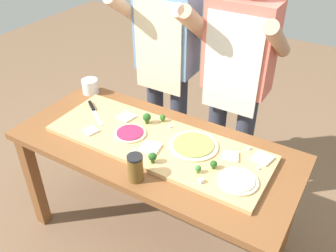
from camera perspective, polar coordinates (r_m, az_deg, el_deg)
name	(u,v)px	position (r m, az deg, el deg)	size (l,w,h in m)	color
ground_plane	(157,234)	(2.57, -1.77, -16.55)	(8.00, 8.00, 0.00)	brown
prep_table	(155,160)	(2.09, -2.09, -5.28)	(1.60, 0.72, 0.77)	brown
cutting_board	(157,143)	(2.02, -1.69, -2.63)	(1.26, 0.45, 0.03)	tan
chefs_knife	(93,110)	(2.31, -11.60, 2.52)	(0.24, 0.18, 0.02)	#B7BABF
pizza_whole_beet_magenta	(130,133)	(2.06, -5.97, -1.13)	(0.18, 0.18, 0.02)	beige
pizza_whole_pesto_green	(193,145)	(1.97, 4.01, -3.05)	(0.27, 0.27, 0.02)	beige
pizza_whole_cheese_artichoke	(238,181)	(1.78, 10.86, -8.43)	(0.20, 0.20, 0.02)	beige
pizza_slice_center	(230,156)	(1.92, 9.75, -4.71)	(0.08, 0.08, 0.01)	silver
pizza_slice_far_left	(150,148)	(1.95, -2.77, -3.41)	(0.10, 0.10, 0.01)	silver
pizza_slice_near_left	(126,117)	(2.21, -6.53, 1.45)	(0.09, 0.09, 0.01)	silver
pizza_slice_near_right	(91,131)	(2.12, -11.98, -0.71)	(0.07, 0.07, 0.01)	silver
pizza_slice_far_right	(263,158)	(1.94, 14.60, -4.90)	(0.09, 0.09, 0.01)	silver
broccoli_floret_back_left	(198,169)	(1.80, 4.74, -6.67)	(0.03, 0.03, 0.04)	#3F7220
broccoli_floret_front_right	(147,118)	(2.13, -3.33, 1.31)	(0.05, 0.05, 0.07)	#2C5915
broccoli_floret_front_mid	(153,157)	(1.84, -2.44, -4.87)	(0.04, 0.04, 0.06)	#2C5915
broccoli_floret_center_left	(163,118)	(2.15, -0.86, 1.32)	(0.04, 0.04, 0.05)	#366618
broccoli_floret_back_right	(214,164)	(1.83, 7.15, -5.95)	(0.04, 0.04, 0.05)	#2C5915
cheese_crumble_a	(249,148)	(1.99, 12.56, -3.44)	(0.02, 0.02, 0.02)	white
cheese_crumble_b	(201,181)	(1.76, 5.20, -8.52)	(0.02, 0.02, 0.02)	white
cheese_crumble_c	(258,168)	(1.87, 13.88, -6.46)	(0.01, 0.01, 0.01)	silver
cheese_crumble_d	(170,127)	(2.10, 0.35, -0.11)	(0.01, 0.01, 0.01)	white
cheese_crumble_e	(134,152)	(1.92, -5.36, -4.12)	(0.02, 0.02, 0.02)	silver
flour_cup	(90,87)	(2.55, -12.07, 6.00)	(0.11, 0.11, 0.10)	white
sauce_jar	(135,168)	(1.77, -5.11, -6.56)	(0.08, 0.08, 0.15)	brown
cook_left	(166,57)	(2.47, -0.32, 10.79)	(0.54, 0.39, 1.67)	#333847
cook_right	(236,74)	(2.28, 10.67, 7.95)	(0.54, 0.39, 1.67)	#333847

